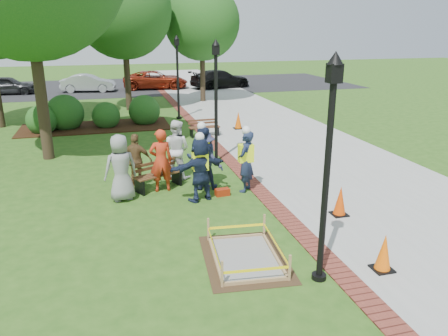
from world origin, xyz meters
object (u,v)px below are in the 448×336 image
object	(u,v)px
cone_front	(384,253)
hivis_worker_b	(246,159)
hivis_worker_c	(202,156)
bench_near	(158,181)
hivis_worker_a	(200,167)
wet_concrete_pad	(245,249)
lamp_near	(328,155)

from	to	relation	value
cone_front	hivis_worker_b	xyz separation A→B (m)	(-1.26, 4.96, 0.59)
cone_front	hivis_worker_c	distance (m)	6.07
bench_near	hivis_worker_c	size ratio (longest dim) A/B	0.77
hivis_worker_c	hivis_worker_a	bearing A→B (deg)	-105.29
wet_concrete_pad	bench_near	distance (m)	4.82
hivis_worker_a	hivis_worker_c	xyz separation A→B (m)	(0.25, 0.93, 0.04)
cone_front	lamp_near	distance (m)	2.50
bench_near	hivis_worker_b	xyz separation A→B (m)	(2.45, -0.85, 0.71)
cone_front	hivis_worker_c	bearing A→B (deg)	113.75
lamp_near	hivis_worker_a	bearing A→B (deg)	106.33
wet_concrete_pad	lamp_near	size ratio (longest dim) A/B	0.58
hivis_worker_b	hivis_worker_a	bearing A→B (deg)	-165.95
wet_concrete_pad	lamp_near	distance (m)	2.74
cone_front	hivis_worker_a	bearing A→B (deg)	120.26
lamp_near	wet_concrete_pad	bearing A→B (deg)	136.03
cone_front	hivis_worker_c	xyz separation A→B (m)	(-2.43, 5.53, 0.62)
lamp_near	hivis_worker_a	xyz separation A→B (m)	(-1.33, 4.54, -1.52)
cone_front	lamp_near	bearing A→B (deg)	177.53
bench_near	hivis_worker_a	distance (m)	1.74
bench_near	hivis_worker_c	bearing A→B (deg)	-12.56
wet_concrete_pad	hivis_worker_a	world-z (taller)	hivis_worker_a
hivis_worker_a	hivis_worker_b	xyz separation A→B (m)	(1.43, 0.36, 0.01)
wet_concrete_pad	hivis_worker_b	size ratio (longest dim) A/B	1.25
cone_front	lamp_near	size ratio (longest dim) A/B	0.19
hivis_worker_c	wet_concrete_pad	bearing A→B (deg)	-90.75
hivis_worker_a	hivis_worker_b	distance (m)	1.47
bench_near	hivis_worker_b	bearing A→B (deg)	-19.17
wet_concrete_pad	lamp_near	xyz separation A→B (m)	(1.14, -1.10, 2.25)
hivis_worker_b	hivis_worker_c	xyz separation A→B (m)	(-1.17, 0.57, 0.03)
bench_near	hivis_worker_c	xyz separation A→B (m)	(1.28, -0.28, 0.74)
lamp_near	bench_near	bearing A→B (deg)	112.27
cone_front	hivis_worker_c	size ratio (longest dim) A/B	0.39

